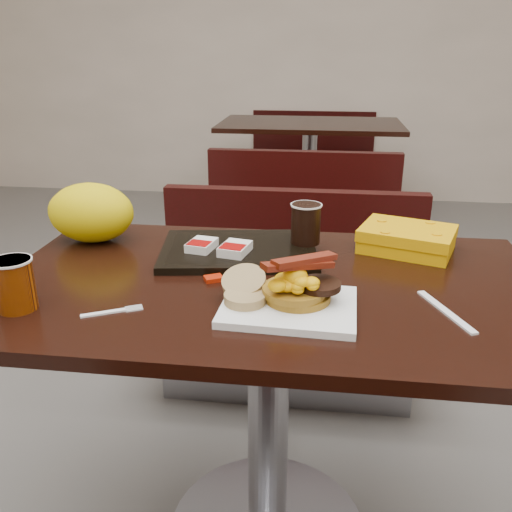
# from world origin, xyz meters

# --- Properties ---
(wall_back) EXTENTS (6.00, 0.01, 2.80)m
(wall_back) POSITION_xyz_m (0.00, 3.50, 1.40)
(wall_back) COLOR beige
(wall_back) RESTS_ON ground
(table_near) EXTENTS (1.20, 0.70, 0.75)m
(table_near) POSITION_xyz_m (0.00, 0.00, 0.38)
(table_near) COLOR black
(table_near) RESTS_ON floor
(bench_near_n) EXTENTS (1.00, 0.46, 0.72)m
(bench_near_n) POSITION_xyz_m (0.00, 0.70, 0.36)
(bench_near_n) COLOR black
(bench_near_n) RESTS_ON floor
(table_far) EXTENTS (1.20, 0.70, 0.75)m
(table_far) POSITION_xyz_m (0.00, 2.60, 0.38)
(table_far) COLOR black
(table_far) RESTS_ON floor
(bench_far_s) EXTENTS (1.00, 0.46, 0.72)m
(bench_far_s) POSITION_xyz_m (0.00, 1.90, 0.36)
(bench_far_s) COLOR black
(bench_far_s) RESTS_ON floor
(bench_far_n) EXTENTS (1.00, 0.46, 0.72)m
(bench_far_n) POSITION_xyz_m (0.00, 3.30, 0.36)
(bench_far_n) COLOR black
(bench_far_n) RESTS_ON floor
(platter) EXTENTS (0.27, 0.21, 0.02)m
(platter) POSITION_xyz_m (0.05, -0.13, 0.76)
(platter) COLOR white
(platter) RESTS_ON table_near
(pancake_stack) EXTENTS (0.17, 0.17, 0.03)m
(pancake_stack) POSITION_xyz_m (0.07, -0.11, 0.78)
(pancake_stack) COLOR #936518
(pancake_stack) RESTS_ON platter
(sausage_patty) EXTENTS (0.10, 0.10, 0.01)m
(sausage_patty) POSITION_xyz_m (0.11, -0.12, 0.80)
(sausage_patty) COLOR black
(sausage_patty) RESTS_ON pancake_stack
(scrambled_eggs) EXTENTS (0.09, 0.08, 0.05)m
(scrambled_eggs) POSITION_xyz_m (0.06, -0.13, 0.82)
(scrambled_eggs) COLOR orange
(scrambled_eggs) RESTS_ON pancake_stack
(bacon_strips) EXTENTS (0.16, 0.15, 0.01)m
(bacon_strips) POSITION_xyz_m (0.07, -0.13, 0.85)
(bacon_strips) COLOR #461205
(bacon_strips) RESTS_ON scrambled_eggs
(muffin_bottom) EXTENTS (0.10, 0.10, 0.02)m
(muffin_bottom) POSITION_xyz_m (-0.03, -0.14, 0.77)
(muffin_bottom) COLOR #A48A57
(muffin_bottom) RESTS_ON platter
(muffin_top) EXTENTS (0.11, 0.11, 0.05)m
(muffin_top) POSITION_xyz_m (-0.04, -0.09, 0.79)
(muffin_top) COLOR #A48A57
(muffin_top) RESTS_ON platter
(coffee_cup_near) EXTENTS (0.09, 0.09, 0.10)m
(coffee_cup_near) POSITION_xyz_m (-0.48, -0.20, 0.80)
(coffee_cup_near) COLOR #913905
(coffee_cup_near) RESTS_ON table_near
(fork) EXTENTS (0.11, 0.07, 0.00)m
(fork) POSITION_xyz_m (-0.30, -0.20, 0.75)
(fork) COLOR white
(fork) RESTS_ON table_near
(knife) EXTENTS (0.08, 0.18, 0.00)m
(knife) POSITION_xyz_m (0.35, -0.10, 0.75)
(knife) COLOR white
(knife) RESTS_ON table_near
(condiment_syrup) EXTENTS (0.05, 0.04, 0.01)m
(condiment_syrup) POSITION_xyz_m (-0.12, -0.01, 0.75)
(condiment_syrup) COLOR #A31C07
(condiment_syrup) RESTS_ON table_near
(condiment_ketchup) EXTENTS (0.05, 0.04, 0.01)m
(condiment_ketchup) POSITION_xyz_m (0.04, 0.07, 0.76)
(condiment_ketchup) COLOR #8C0504
(condiment_ketchup) RESTS_ON table_near
(tray) EXTENTS (0.41, 0.32, 0.02)m
(tray) POSITION_xyz_m (-0.09, 0.15, 0.76)
(tray) COLOR black
(tray) RESTS_ON table_near
(hashbrown_sleeve_left) EXTENTS (0.07, 0.09, 0.02)m
(hashbrown_sleeve_left) POSITION_xyz_m (-0.18, 0.13, 0.78)
(hashbrown_sleeve_left) COLOR silver
(hashbrown_sleeve_left) RESTS_ON tray
(hashbrown_sleeve_right) EXTENTS (0.08, 0.09, 0.02)m
(hashbrown_sleeve_right) POSITION_xyz_m (-0.10, 0.11, 0.78)
(hashbrown_sleeve_right) COLOR silver
(hashbrown_sleeve_right) RESTS_ON tray
(coffee_cup_far) EXTENTS (0.08, 0.08, 0.10)m
(coffee_cup_far) POSITION_xyz_m (0.07, 0.21, 0.82)
(coffee_cup_far) COLOR black
(coffee_cup_far) RESTS_ON tray
(clamshell) EXTENTS (0.26, 0.23, 0.06)m
(clamshell) POSITION_xyz_m (0.32, 0.23, 0.78)
(clamshell) COLOR #DE9A03
(clamshell) RESTS_ON table_near
(paper_bag) EXTENTS (0.23, 0.17, 0.15)m
(paper_bag) POSITION_xyz_m (-0.49, 0.20, 0.83)
(paper_bag) COLOR #E5C207
(paper_bag) RESTS_ON table_near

